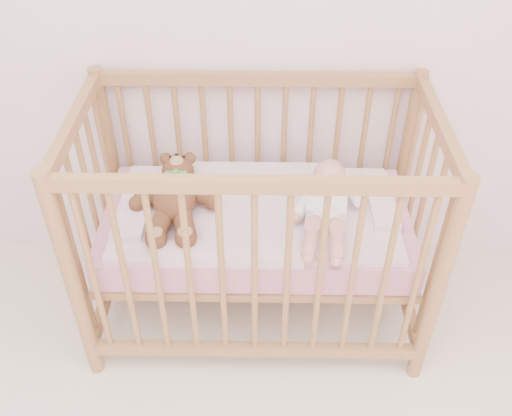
# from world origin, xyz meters

# --- Properties ---
(crib) EXTENTS (1.36, 0.76, 1.00)m
(crib) POSITION_xyz_m (0.23, 1.60, 0.50)
(crib) COLOR #A76D47
(crib) RESTS_ON floor
(mattress) EXTENTS (1.22, 0.62, 0.13)m
(mattress) POSITION_xyz_m (0.23, 1.60, 0.49)
(mattress) COLOR #CB7F9E
(mattress) RESTS_ON crib
(blanket) EXTENTS (1.10, 0.58, 0.06)m
(blanket) POSITION_xyz_m (0.23, 1.60, 0.56)
(blanket) COLOR pink
(blanket) RESTS_ON mattress
(baby) EXTENTS (0.36, 0.62, 0.14)m
(baby) POSITION_xyz_m (0.50, 1.58, 0.64)
(baby) COLOR white
(baby) RESTS_ON blanket
(teddy_bear) EXTENTS (0.40, 0.55, 0.15)m
(teddy_bear) POSITION_xyz_m (-0.09, 1.58, 0.65)
(teddy_bear) COLOR brown
(teddy_bear) RESTS_ON blanket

